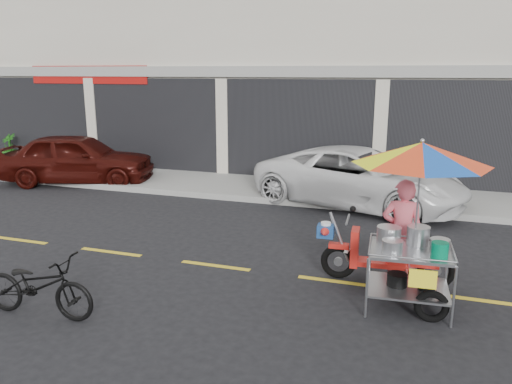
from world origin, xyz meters
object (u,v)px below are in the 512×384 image
(white_pickup, at_px, (360,177))
(food_vendor_rig, at_px, (411,199))
(maroon_sedan, at_px, (77,158))
(near_bicycle, at_px, (38,286))

(white_pickup, height_order, food_vendor_rig, food_vendor_rig)
(maroon_sedan, relative_size, white_pickup, 0.86)
(maroon_sedan, xyz_separation_m, food_vendor_rig, (9.10, -4.72, 0.72))
(white_pickup, distance_m, near_bicycle, 7.60)
(maroon_sedan, bearing_deg, white_pickup, -105.88)
(maroon_sedan, relative_size, food_vendor_rig, 1.79)
(maroon_sedan, bearing_deg, food_vendor_rig, -133.87)
(food_vendor_rig, bearing_deg, maroon_sedan, 148.92)
(white_pickup, xyz_separation_m, near_bicycle, (-3.24, -6.87, -0.26))
(near_bicycle, xyz_separation_m, food_vendor_rig, (4.48, 2.07, 1.02))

